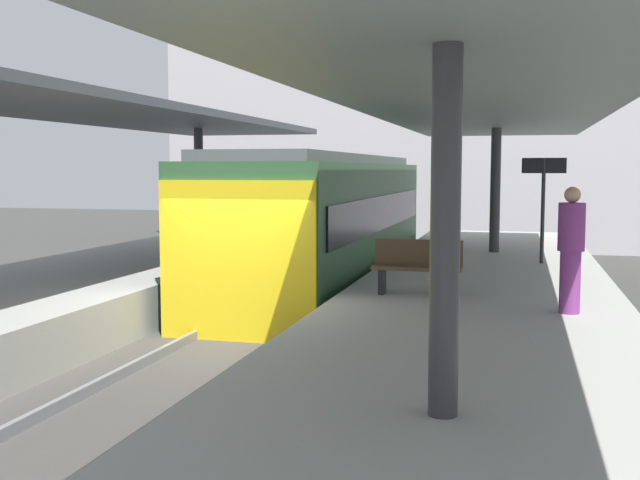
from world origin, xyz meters
TOP-DOWN VIEW (x-y plane):
  - ground_plane at (0.00, 0.00)m, footprint 80.00×80.00m
  - platform_left at (-3.80, 0.00)m, footprint 4.40×28.00m
  - platform_right at (3.80, 0.00)m, footprint 4.40×28.00m
  - track_ballast at (0.00, 0.00)m, footprint 3.20×28.00m
  - rail_near_side at (-0.72, 0.00)m, footprint 0.08×28.00m
  - rail_far_side at (0.72, 0.00)m, footprint 0.08×28.00m
  - commuter_train at (0.00, 6.25)m, footprint 2.78×11.67m
  - canopy_left at (-3.80, 1.40)m, footprint 4.18×21.00m
  - canopy_right at (3.80, 1.40)m, footprint 4.18×21.00m
  - platform_bench at (2.83, 1.01)m, footprint 1.40×0.41m
  - platform_sign at (4.84, 5.70)m, footprint 0.90×0.08m
  - passenger_near_bench at (5.06, -0.05)m, footprint 0.36×0.36m
  - station_building_backdrop at (-0.10, 20.00)m, footprint 18.00×6.00m

SIDE VIEW (x-z plane):
  - ground_plane at x=0.00m, z-range 0.00..0.00m
  - track_ballast at x=0.00m, z-range 0.00..0.20m
  - rail_near_side at x=-0.72m, z-range 0.20..0.34m
  - rail_far_side at x=0.72m, z-range 0.20..0.34m
  - platform_left at x=-3.80m, z-range 0.00..1.00m
  - platform_right at x=3.80m, z-range 0.00..1.00m
  - platform_bench at x=2.83m, z-range 1.03..1.89m
  - commuter_train at x=0.00m, z-range 0.18..3.28m
  - passenger_near_bench at x=5.06m, z-range 1.04..2.77m
  - platform_sign at x=4.84m, z-range 1.52..3.73m
  - canopy_right at x=3.80m, z-range 2.43..5.53m
  - canopy_left at x=-3.80m, z-range 2.48..5.68m
  - station_building_backdrop at x=-0.10m, z-range 0.00..11.00m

